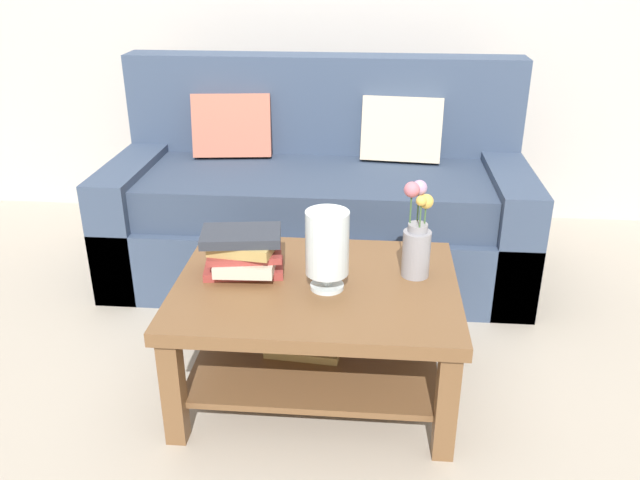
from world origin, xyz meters
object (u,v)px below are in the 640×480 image
(couch, at_px, (319,202))
(coffee_table, at_px, (316,313))
(book_stack_main, at_px, (244,252))
(glass_hurricane_vase, at_px, (327,245))
(flower_pitcher, at_px, (417,239))

(couch, height_order, coffee_table, couch)
(coffee_table, bearing_deg, book_stack_main, 169.77)
(couch, height_order, glass_hurricane_vase, couch)
(couch, distance_m, glass_hurricane_vase, 1.13)
(couch, height_order, book_stack_main, couch)
(flower_pitcher, bearing_deg, glass_hurricane_vase, -157.61)
(book_stack_main, relative_size, flower_pitcher, 0.86)
(couch, relative_size, flower_pitcher, 5.74)
(couch, xyz_separation_m, flower_pitcher, (0.44, -0.96, 0.24))
(couch, relative_size, coffee_table, 2.02)
(coffee_table, height_order, flower_pitcher, flower_pitcher)
(couch, bearing_deg, book_stack_main, -100.57)
(coffee_table, relative_size, book_stack_main, 3.29)
(coffee_table, relative_size, glass_hurricane_vase, 3.50)
(glass_hurricane_vase, bearing_deg, book_stack_main, 164.22)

